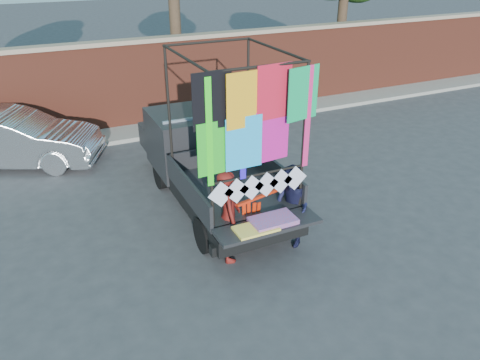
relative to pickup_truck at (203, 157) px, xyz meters
name	(u,v)px	position (x,y,z in m)	size (l,w,h in m)	color
ground	(265,231)	(0.48, -2.06, -0.87)	(90.00, 90.00, 0.00)	#38383A
brick_wall	(159,81)	(0.48, 4.94, 0.46)	(30.00, 0.45, 2.61)	brown
curb	(169,127)	(0.48, 4.24, -0.81)	(30.00, 1.20, 0.12)	gray
pickup_truck	(203,157)	(0.00, 0.00, 0.00)	(2.17, 5.46, 3.43)	black
sedan	(12,139)	(-3.79, 3.40, -0.17)	(1.47, 4.23, 1.39)	silver
woman	(228,216)	(-0.49, -2.52, -0.01)	(0.62, 0.41, 1.71)	maroon
man	(292,206)	(0.73, -2.59, -0.08)	(0.76, 0.60, 1.57)	#161737
streamer_bundle	(255,208)	(0.00, -2.57, 0.05)	(1.05, 0.30, 0.72)	red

